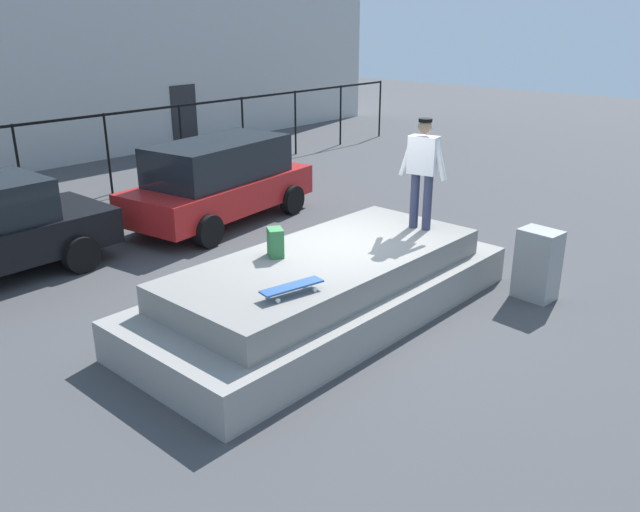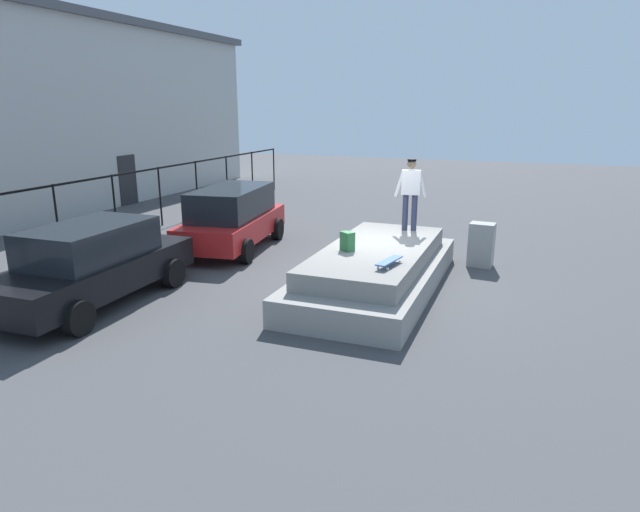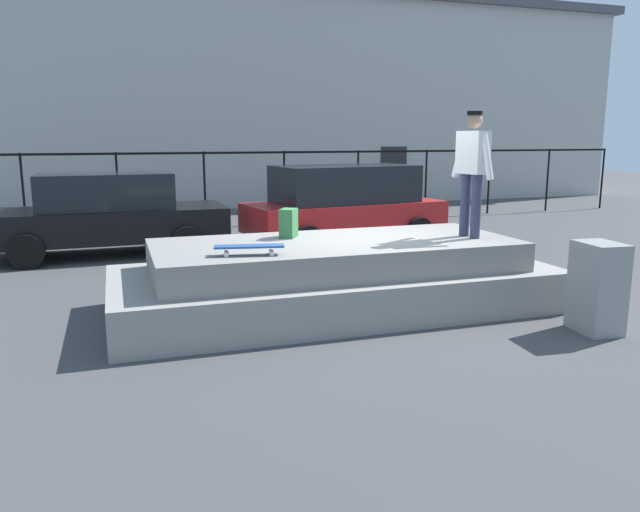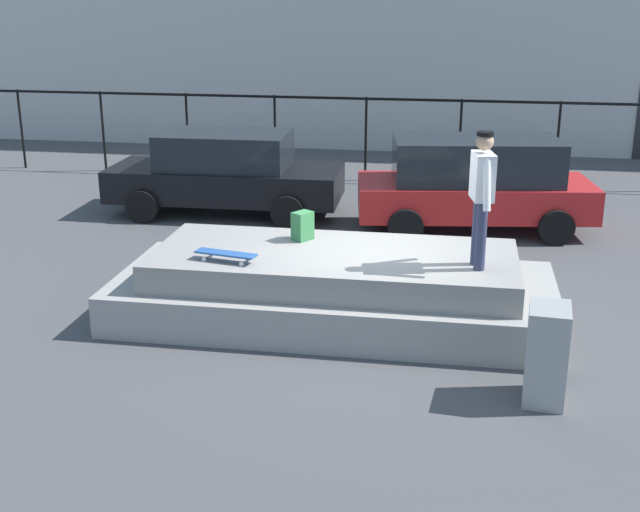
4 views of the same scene
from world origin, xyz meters
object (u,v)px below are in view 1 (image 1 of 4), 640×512
object	(u,v)px
skateboarder	(423,166)
utility_box	(537,264)
backpack	(275,242)
skateboard	(292,287)
car_red_hatchback_mid	(220,180)

from	to	relation	value
skateboarder	utility_box	xyz separation A→B (m)	(0.75, -1.70, -1.42)
backpack	skateboarder	bearing A→B (deg)	105.30
skateboard	car_red_hatchback_mid	size ratio (longest dim) A/B	0.19
backpack	utility_box	world-z (taller)	backpack
backpack	car_red_hatchback_mid	world-z (taller)	car_red_hatchback_mid
skateboarder	backpack	bearing A→B (deg)	161.91
skateboarder	car_red_hatchback_mid	distance (m)	5.13
skateboarder	car_red_hatchback_mid	xyz separation A→B (m)	(0.02, 5.02, -1.05)
skateboarder	skateboard	size ratio (longest dim) A/B	2.03
skateboard	utility_box	size ratio (longest dim) A/B	0.78
backpack	car_red_hatchback_mid	size ratio (longest dim) A/B	0.09
skateboard	backpack	xyz separation A→B (m)	(0.81, 1.12, 0.10)
utility_box	skateboard	bearing A→B (deg)	166.19
backpack	skateboard	bearing A→B (deg)	-2.47
skateboard	car_red_hatchback_mid	distance (m)	6.27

